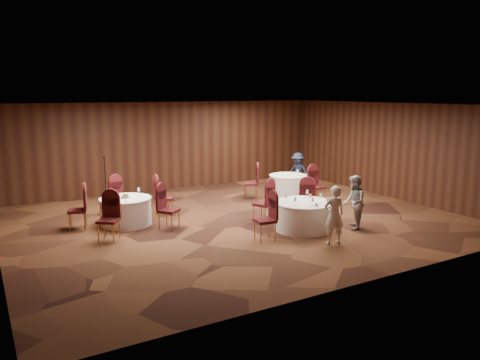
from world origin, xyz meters
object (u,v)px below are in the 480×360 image
man_c (298,171)px  table_left (126,211)px  table_main (303,216)px  woman_a (334,215)px  mic_stand (106,192)px  woman_b (354,202)px  table_right (288,185)px

man_c → table_left: bearing=-98.1°
table_main → man_c: size_ratio=1.11×
woman_a → man_c: woman_a is taller
mic_stand → man_c: 6.81m
woman_b → mic_stand: bearing=-100.1°
table_main → table_left: size_ratio=1.11×
table_right → man_c: size_ratio=0.96×
man_c → table_main: bearing=-54.7°
table_right → woman_b: size_ratio=0.92×
man_c → mic_stand: bearing=-118.2°
table_left → table_right: size_ratio=1.05×
table_left → table_main: bearing=-35.4°
table_main → woman_b: (1.18, -0.60, 0.34)m
table_main → man_c: bearing=54.9°
table_main → man_c: (2.92, 4.16, 0.31)m
table_left → man_c: man_c is taller
table_main → table_left: (-3.89, 2.76, 0.00)m
woman_b → woman_a: bearing=-22.4°
table_left → woman_a: bearing=-47.1°
table_right → woman_a: (-2.11, -4.78, 0.33)m
woman_a → man_c: bearing=-105.1°
table_main → woman_a: 1.34m
table_left → woman_b: (5.07, -3.36, 0.34)m
table_main → table_right: same height
table_right → mic_stand: bearing=163.8°
table_right → woman_b: bearing=-101.5°
table_right → table_left: bearing=-173.1°
table_right → mic_stand: size_ratio=0.84×
table_main → woman_b: woman_b is taller
table_left → table_right: bearing=6.9°
table_right → woman_a: bearing=-113.8°
woman_b → table_left: bearing=-84.6°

